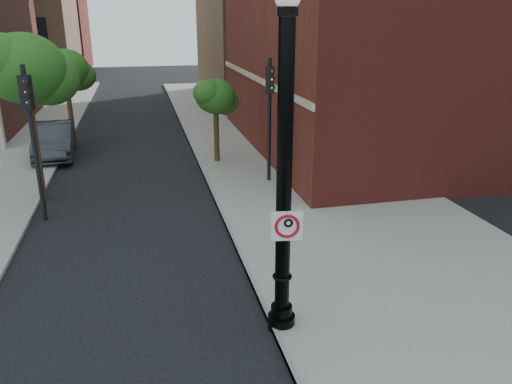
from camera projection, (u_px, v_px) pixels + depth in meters
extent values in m
plane|color=black|center=(174.00, 340.00, 10.10)|extent=(120.00, 120.00, 0.00)
cube|color=gray|center=(302.00, 174.00, 20.55)|extent=(8.00, 60.00, 0.12)
cube|color=gray|center=(207.00, 180.00, 19.70)|extent=(0.10, 60.00, 0.14)
cube|color=maroon|center=(475.00, 20.00, 24.38)|extent=(22.00, 16.00, 12.00)
cube|color=black|center=(286.00, 134.00, 18.76)|extent=(0.08, 1.40, 2.40)
cube|color=#C6B399|center=(256.00, 78.00, 22.85)|extent=(0.06, 16.00, 0.25)
cube|color=#9A7254|center=(3.00, 18.00, 45.94)|extent=(12.00, 12.00, 12.00)
cube|color=maroon|center=(33.00, 27.00, 59.13)|extent=(12.00, 12.00, 10.00)
cube|color=#9A7254|center=(347.00, 5.00, 38.74)|extent=(22.00, 14.00, 14.00)
cylinder|color=black|center=(281.00, 321.00, 10.46)|extent=(0.57, 0.57, 0.30)
cylinder|color=black|center=(281.00, 311.00, 10.37)|extent=(0.45, 0.45, 0.25)
cylinder|color=black|center=(284.00, 181.00, 9.43)|extent=(0.30, 0.30, 5.89)
torus|color=black|center=(282.00, 276.00, 10.10)|extent=(0.41, 0.41, 0.06)
cylinder|color=black|center=(287.00, 11.00, 8.42)|extent=(0.37, 0.37, 0.15)
cube|color=white|center=(287.00, 226.00, 9.56)|extent=(0.61, 0.11, 0.61)
cube|color=black|center=(287.00, 212.00, 9.47)|extent=(0.61, 0.10, 0.05)
cube|color=black|center=(287.00, 239.00, 9.65)|extent=(0.61, 0.10, 0.05)
cube|color=black|center=(272.00, 227.00, 9.54)|extent=(0.05, 0.01, 0.61)
cube|color=black|center=(301.00, 226.00, 9.58)|extent=(0.05, 0.01, 0.61)
torus|color=red|center=(287.00, 226.00, 9.56)|extent=(0.49, 0.13, 0.49)
cube|color=red|center=(287.00, 226.00, 9.56)|extent=(0.34, 0.06, 0.35)
cube|color=black|center=(284.00, 226.00, 9.56)|extent=(0.06, 0.01, 0.29)
torus|color=black|center=(288.00, 223.00, 9.54)|extent=(0.20, 0.08, 0.19)
cylinder|color=black|center=(287.00, 213.00, 9.47)|extent=(0.03, 0.02, 0.03)
imported|color=#2B2B30|center=(54.00, 140.00, 23.06)|extent=(1.97, 4.84, 1.56)
cylinder|color=black|center=(34.00, 146.00, 15.26)|extent=(0.14, 0.14, 4.88)
cube|color=black|center=(26.00, 93.00, 14.71)|extent=(0.36, 0.35, 1.02)
sphere|color=#E50505|center=(25.00, 81.00, 14.46)|extent=(0.18, 0.18, 0.18)
sphere|color=#FF8C00|center=(26.00, 92.00, 14.56)|extent=(0.18, 0.18, 0.18)
sphere|color=#00E519|center=(28.00, 102.00, 14.66)|extent=(0.18, 0.18, 0.18)
cylinder|color=black|center=(269.00, 123.00, 18.84)|extent=(0.14, 0.14, 4.77)
cube|color=black|center=(270.00, 80.00, 18.31)|extent=(0.37, 0.36, 0.99)
sphere|color=#E50505|center=(272.00, 71.00, 18.06)|extent=(0.18, 0.18, 0.18)
sphere|color=#FF8C00|center=(272.00, 79.00, 18.16)|extent=(0.18, 0.18, 0.18)
sphere|color=#00E519|center=(272.00, 87.00, 18.26)|extent=(0.18, 0.18, 0.18)
cylinder|color=#999999|center=(285.00, 136.00, 17.43)|extent=(0.09, 0.09, 4.46)
cylinder|color=#372416|center=(35.00, 141.00, 17.09)|extent=(0.24, 0.24, 4.28)
ellipsoid|color=#1A4B14|center=(24.00, 68.00, 16.27)|extent=(2.69, 2.69, 2.29)
ellipsoid|color=#1A4B14|center=(48.00, 79.00, 17.00)|extent=(2.08, 2.08, 1.77)
ellipsoid|color=#1A4B14|center=(1.00, 60.00, 15.72)|extent=(1.96, 1.96, 1.66)
cylinder|color=#372416|center=(70.00, 112.00, 24.44)|extent=(0.24, 0.24, 3.56)
ellipsoid|color=#1A4B14|center=(65.00, 69.00, 23.76)|extent=(2.23, 2.23, 1.90)
ellipsoid|color=#1A4B14|center=(78.00, 76.00, 24.36)|extent=(1.73, 1.73, 1.47)
ellipsoid|color=#1A4B14|center=(53.00, 64.00, 23.30)|extent=(1.63, 1.63, 1.38)
cylinder|color=#372416|center=(216.00, 133.00, 21.80)|extent=(0.24, 0.24, 2.77)
ellipsoid|color=#1A4B14|center=(215.00, 96.00, 21.28)|extent=(1.74, 1.74, 1.48)
ellipsoid|color=#1A4B14|center=(224.00, 101.00, 21.74)|extent=(1.34, 1.34, 1.14)
ellipsoid|color=#1A4B14|center=(208.00, 93.00, 20.92)|extent=(1.27, 1.27, 1.08)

